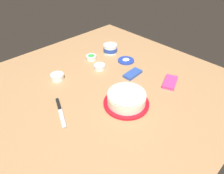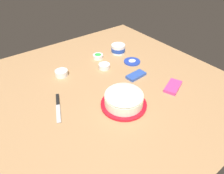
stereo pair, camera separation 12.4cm
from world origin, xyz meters
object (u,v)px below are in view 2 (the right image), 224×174
(frosting_tub_lid, at_px, (132,61))
(sprinkle_bowl_green, at_px, (98,56))
(frosted_cake, at_px, (124,99))
(sprinkle_bowl_orange, at_px, (104,66))
(sprinkle_bowl_blue, at_px, (62,73))
(candy_box_upper, at_px, (136,75))
(spreading_knife, at_px, (58,105))
(frosting_tub, at_px, (118,49))
(candy_box_lower, at_px, (173,87))

(frosting_tub_lid, bearing_deg, sprinkle_bowl_green, -50.17)
(frosted_cake, bearing_deg, sprinkle_bowl_orange, -109.72)
(sprinkle_bowl_blue, relative_size, candy_box_upper, 0.63)
(frosted_cake, distance_m, sprinkle_bowl_orange, 0.42)
(spreading_knife, bearing_deg, candy_box_upper, 174.97)
(frosted_cake, xyz_separation_m, frosting_tub, (-0.37, -0.52, -0.01))
(sprinkle_bowl_orange, relative_size, candy_box_upper, 0.59)
(frosting_tub, relative_size, candy_box_upper, 0.82)
(sprinkle_bowl_orange, height_order, candy_box_upper, sprinkle_bowl_orange)
(candy_box_lower, bearing_deg, candy_box_upper, -88.72)
(frosted_cake, distance_m, frosting_tub_lid, 0.49)
(spreading_knife, relative_size, candy_box_upper, 1.62)
(frosted_cake, bearing_deg, candy_box_upper, -145.60)
(frosted_cake, distance_m, frosting_tub, 0.64)
(sprinkle_bowl_orange, xyz_separation_m, candy_box_upper, (-0.11, 0.22, -0.01))
(frosting_tub_lid, relative_size, candy_box_upper, 0.90)
(sprinkle_bowl_blue, xyz_separation_m, sprinkle_bowl_orange, (-0.29, 0.10, -0.00))
(frosting_tub, distance_m, sprinkle_bowl_orange, 0.26)
(frosting_tub_lid, bearing_deg, frosted_cake, 43.03)
(frosting_tub_lid, height_order, sprinkle_bowl_orange, sprinkle_bowl_orange)
(spreading_knife, xyz_separation_m, sprinkle_bowl_green, (-0.49, -0.32, 0.01))
(candy_box_lower, bearing_deg, frosting_tub, -113.65)
(frosted_cake, relative_size, sprinkle_bowl_green, 3.28)
(frosting_tub, xyz_separation_m, sprinkle_bowl_green, (0.18, -0.02, -0.02))
(frosted_cake, relative_size, candy_box_upper, 1.91)
(sprinkle_bowl_blue, relative_size, candy_box_lower, 0.58)
(spreading_knife, height_order, candy_box_upper, candy_box_upper)
(sprinkle_bowl_green, height_order, candy_box_lower, sprinkle_bowl_green)
(candy_box_lower, bearing_deg, spreading_knife, -45.63)
(frosted_cake, distance_m, candy_box_lower, 0.36)
(sprinkle_bowl_blue, bearing_deg, frosted_cake, 106.87)
(sprinkle_bowl_blue, bearing_deg, frosting_tub, -176.95)
(frosting_tub, xyz_separation_m, sprinkle_bowl_orange, (0.23, 0.13, -0.02))
(frosted_cake, xyz_separation_m, sprinkle_bowl_orange, (-0.14, -0.39, -0.03))
(sprinkle_bowl_green, relative_size, candy_box_upper, 0.58)
(candy_box_upper, bearing_deg, frosting_tub_lid, -127.01)
(frosting_tub, relative_size, candy_box_lower, 0.76)
(spreading_knife, distance_m, sprinkle_bowl_orange, 0.48)
(sprinkle_bowl_green, bearing_deg, frosting_tub_lid, 129.83)
(candy_box_lower, bearing_deg, frosting_tub_lid, -112.98)
(frosting_tub_lid, bearing_deg, candy_box_lower, 89.35)
(spreading_knife, relative_size, sprinkle_bowl_green, 2.79)
(frosted_cake, distance_m, spreading_knife, 0.38)
(spreading_knife, bearing_deg, candy_box_lower, 156.69)
(spreading_knife, bearing_deg, frosting_tub, -156.17)
(frosting_tub_lid, distance_m, candy_box_lower, 0.40)
(sprinkle_bowl_blue, height_order, sprinkle_bowl_green, sprinkle_bowl_blue)
(spreading_knife, distance_m, sprinkle_bowl_green, 0.59)
(frosting_tub, bearing_deg, sprinkle_bowl_blue, 3.05)
(spreading_knife, bearing_deg, sprinkle_bowl_green, -146.84)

